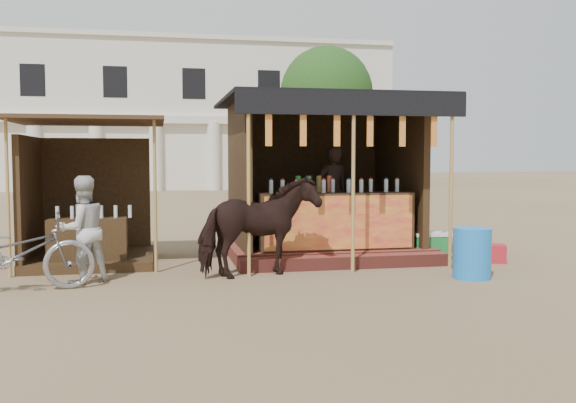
# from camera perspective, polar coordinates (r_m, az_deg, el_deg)

# --- Properties ---
(ground) EXTENTS (120.00, 120.00, 0.00)m
(ground) POSITION_cam_1_polar(r_m,az_deg,el_deg) (8.19, 2.25, -8.47)
(ground) COLOR #846B4C
(ground) RESTS_ON ground
(main_stall) EXTENTS (3.60, 3.61, 2.78)m
(main_stall) POSITION_cam_1_polar(r_m,az_deg,el_deg) (11.53, 3.20, 0.31)
(main_stall) COLOR maroon
(main_stall) RESTS_ON ground
(secondary_stall) EXTENTS (2.40, 2.40, 2.38)m
(secondary_stall) POSITION_cam_1_polar(r_m,az_deg,el_deg) (11.12, -17.97, -0.93)
(secondary_stall) COLOR #3D2B16
(secondary_stall) RESTS_ON ground
(cow) EXTENTS (1.92, 1.30, 1.48)m
(cow) POSITION_cam_1_polar(r_m,az_deg,el_deg) (9.42, -2.63, -2.26)
(cow) COLOR black
(cow) RESTS_ON ground
(motorbike) EXTENTS (2.04, 1.01, 1.03)m
(motorbike) POSITION_cam_1_polar(r_m,az_deg,el_deg) (9.08, -23.00, -4.26)
(motorbike) COLOR gray
(motorbike) RESTS_ON ground
(bystander) EXTENTS (0.92, 0.86, 1.51)m
(bystander) POSITION_cam_1_polar(r_m,az_deg,el_deg) (9.43, -17.82, -2.38)
(bystander) COLOR beige
(bystander) RESTS_ON ground
(blue_barrel) EXTENTS (0.59, 0.59, 0.74)m
(blue_barrel) POSITION_cam_1_polar(r_m,az_deg,el_deg) (9.73, 16.04, -4.44)
(blue_barrel) COLOR blue
(blue_barrel) RESTS_ON ground
(red_crate) EXTENTS (0.51, 0.49, 0.30)m
(red_crate) POSITION_cam_1_polar(r_m,az_deg,el_deg) (11.33, 17.76, -4.41)
(red_crate) COLOR #AA1C25
(red_crate) RESTS_ON ground
(cooler) EXTENTS (0.67, 0.49, 0.46)m
(cooler) POSITION_cam_1_polar(r_m,az_deg,el_deg) (11.46, 12.53, -3.80)
(cooler) COLOR #1B7D31
(cooler) RESTS_ON ground
(background_building) EXTENTS (26.00, 7.45, 8.18)m
(background_building) POSITION_cam_1_polar(r_m,az_deg,el_deg) (37.78, -11.68, 7.27)
(background_building) COLOR silver
(background_building) RESTS_ON ground
(tree) EXTENTS (4.50, 4.40, 7.00)m
(tree) POSITION_cam_1_polar(r_m,az_deg,el_deg) (31.02, 3.02, 9.29)
(tree) COLOR #382314
(tree) RESTS_ON ground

